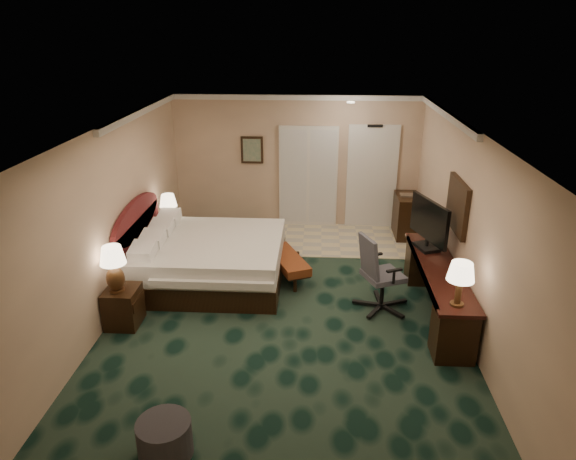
# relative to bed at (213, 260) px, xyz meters

# --- Properties ---
(floor) EXTENTS (5.00, 7.50, 0.00)m
(floor) POSITION_rel_bed_xyz_m (1.26, -1.07, -0.36)
(floor) COLOR black
(floor) RESTS_ON ground
(ceiling) EXTENTS (5.00, 7.50, 0.00)m
(ceiling) POSITION_rel_bed_xyz_m (1.26, -1.07, 2.34)
(ceiling) COLOR white
(ceiling) RESTS_ON wall_back
(wall_back) EXTENTS (5.00, 0.00, 2.70)m
(wall_back) POSITION_rel_bed_xyz_m (1.26, 2.68, 0.99)
(wall_back) COLOR tan
(wall_back) RESTS_ON ground
(wall_front) EXTENTS (5.00, 0.00, 2.70)m
(wall_front) POSITION_rel_bed_xyz_m (1.26, -4.82, 0.99)
(wall_front) COLOR tan
(wall_front) RESTS_ON ground
(wall_left) EXTENTS (0.00, 7.50, 2.70)m
(wall_left) POSITION_rel_bed_xyz_m (-1.24, -1.07, 0.99)
(wall_left) COLOR tan
(wall_left) RESTS_ON ground
(wall_right) EXTENTS (0.00, 7.50, 2.70)m
(wall_right) POSITION_rel_bed_xyz_m (3.76, -1.07, 0.99)
(wall_right) COLOR tan
(wall_right) RESTS_ON ground
(crown_molding) EXTENTS (5.00, 7.50, 0.10)m
(crown_molding) POSITION_rel_bed_xyz_m (1.26, -1.07, 2.29)
(crown_molding) COLOR white
(crown_molding) RESTS_ON wall_back
(tile_patch) EXTENTS (3.20, 1.70, 0.01)m
(tile_patch) POSITION_rel_bed_xyz_m (2.16, 1.83, -0.35)
(tile_patch) COLOR #B4AE9B
(tile_patch) RESTS_ON ground
(headboard) EXTENTS (0.12, 2.00, 1.40)m
(headboard) POSITION_rel_bed_xyz_m (-1.18, -0.07, 0.34)
(headboard) COLOR #51121A
(headboard) RESTS_ON ground
(entry_door) EXTENTS (1.02, 0.06, 2.18)m
(entry_door) POSITION_rel_bed_xyz_m (2.81, 2.65, 0.69)
(entry_door) COLOR white
(entry_door) RESTS_ON ground
(closet_doors) EXTENTS (1.20, 0.06, 2.10)m
(closet_doors) POSITION_rel_bed_xyz_m (1.51, 2.64, 0.69)
(closet_doors) COLOR silver
(closet_doors) RESTS_ON ground
(wall_art) EXTENTS (0.45, 0.06, 0.55)m
(wall_art) POSITION_rel_bed_xyz_m (0.36, 2.64, 1.24)
(wall_art) COLOR #496E60
(wall_art) RESTS_ON wall_back
(wall_mirror) EXTENTS (0.05, 0.95, 0.75)m
(wall_mirror) POSITION_rel_bed_xyz_m (3.72, -0.47, 1.19)
(wall_mirror) COLOR white
(wall_mirror) RESTS_ON wall_right
(bed) EXTENTS (2.28, 2.11, 0.72)m
(bed) POSITION_rel_bed_xyz_m (0.00, 0.00, 0.00)
(bed) COLOR white
(bed) RESTS_ON ground
(nightstand_near) EXTENTS (0.45, 0.51, 0.56)m
(nightstand_near) POSITION_rel_bed_xyz_m (-1.00, -1.42, -0.08)
(nightstand_near) COLOR black
(nightstand_near) RESTS_ON ground
(nightstand_far) EXTENTS (0.44, 0.50, 0.55)m
(nightstand_far) POSITION_rel_bed_xyz_m (-1.00, 1.04, -0.09)
(nightstand_far) COLOR black
(nightstand_far) RESTS_ON ground
(lamp_near) EXTENTS (0.40, 0.40, 0.67)m
(lamp_near) POSITION_rel_bed_xyz_m (-1.03, -1.46, 0.53)
(lamp_near) COLOR #32210D
(lamp_near) RESTS_ON nightstand_near
(lamp_far) EXTENTS (0.37, 0.37, 0.59)m
(lamp_far) POSITION_rel_bed_xyz_m (-0.98, 1.05, 0.48)
(lamp_far) COLOR #32210D
(lamp_far) RESTS_ON nightstand_far
(bed_bench) EXTENTS (0.85, 1.23, 0.40)m
(bed_bench) POSITION_rel_bed_xyz_m (1.23, 0.16, -0.16)
(bed_bench) COLOR brown
(bed_bench) RESTS_ON ground
(ottoman) EXTENTS (0.60, 0.60, 0.39)m
(ottoman) POSITION_rel_bed_xyz_m (0.25, -3.74, -0.17)
(ottoman) COLOR #2D2D33
(ottoman) RESTS_ON ground
(desk) EXTENTS (0.56, 2.60, 0.75)m
(desk) POSITION_rel_bed_xyz_m (3.46, -0.88, 0.01)
(desk) COLOR black
(desk) RESTS_ON ground
(tv) EXTENTS (0.40, 0.97, 0.78)m
(tv) POSITION_rel_bed_xyz_m (3.40, -0.20, 0.78)
(tv) COLOR black
(tv) RESTS_ON desk
(desk_lamp) EXTENTS (0.38, 0.38, 0.59)m
(desk_lamp) POSITION_rel_bed_xyz_m (3.45, -1.92, 0.68)
(desk_lamp) COLOR #32210D
(desk_lamp) RESTS_ON desk
(desk_chair) EXTENTS (0.89, 0.87, 1.19)m
(desk_chair) POSITION_rel_bed_xyz_m (2.70, -0.76, 0.24)
(desk_chair) COLOR #44444E
(desk_chair) RESTS_ON ground
(minibar) EXTENTS (0.44, 0.80, 0.85)m
(minibar) POSITION_rel_bed_xyz_m (3.49, 2.13, 0.06)
(minibar) COLOR black
(minibar) RESTS_ON ground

